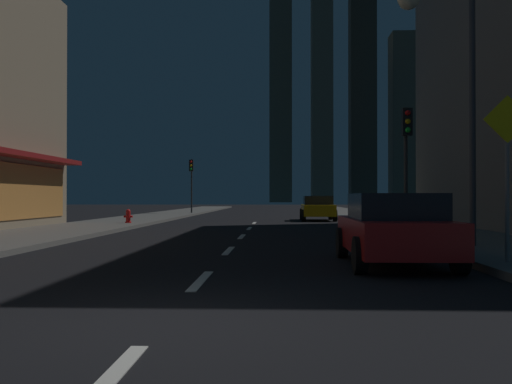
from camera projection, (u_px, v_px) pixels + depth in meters
name	position (u px, v px, depth m)	size (l,w,h in m)	color
ground_plane	(259.00, 218.00, 38.05)	(78.00, 136.00, 0.10)	black
sidewalk_right	(364.00, 217.00, 37.77)	(4.00, 76.00, 0.15)	#605E59
sidewalk_left	(156.00, 216.00, 38.32)	(4.00, 76.00, 0.15)	#605E59
lane_marking_center	(236.00, 243.00, 17.06)	(0.16, 28.20, 0.01)	silver
skyscraper_distant_tall	(281.00, 72.00, 157.28)	(6.12, 7.51, 72.50)	#5D5846
skyscraper_distant_mid	(322.00, 87.00, 138.79)	(5.04, 6.57, 56.96)	brown
skyscraper_distant_short	(362.00, 63.00, 145.28)	(6.52, 5.80, 72.05)	#333126
skyscraper_distant_slender	(405.00, 118.00, 148.61)	(7.45, 6.92, 44.39)	#4F4B3B
car_parked_near	(394.00, 229.00, 11.39)	(1.98, 4.24, 1.45)	#B21919
car_parked_far	(318.00, 208.00, 33.33)	(1.98, 4.24, 1.45)	gold
fire_hydrant_far_left	(128.00, 216.00, 27.03)	(0.42, 0.30, 0.65)	red
traffic_light_near_right	(407.00, 142.00, 18.62)	(0.32, 0.48, 4.20)	#2D2D2D
traffic_light_far_left	(191.00, 174.00, 44.11)	(0.32, 0.48, 4.20)	#2D2D2D
street_lamp_right	(440.00, 52.00, 14.40)	(1.96, 0.56, 6.58)	#38383D
pedestrian_crossing_sign	(507.00, 163.00, 10.69)	(0.91, 0.08, 3.15)	slate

